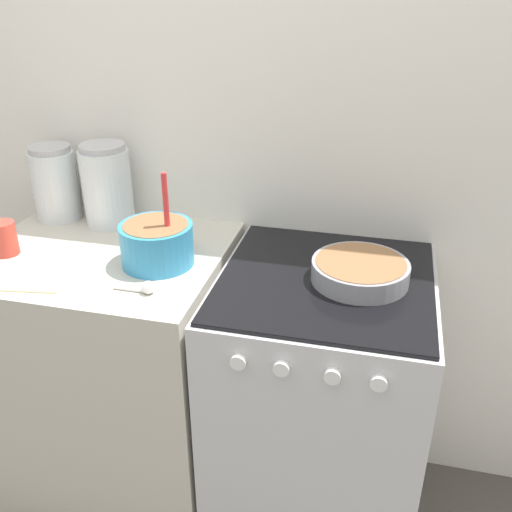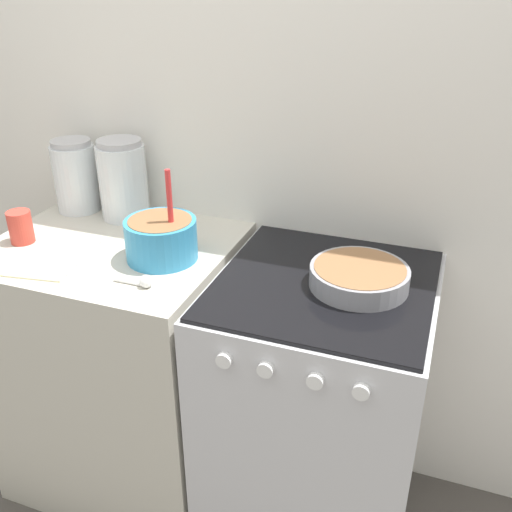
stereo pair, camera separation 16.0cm
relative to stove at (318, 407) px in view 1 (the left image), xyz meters
name	(u,v)px [view 1 (the left image)]	position (x,y,z in m)	size (l,w,h in m)	color
wall_back	(245,145)	(-0.32, 0.34, 0.73)	(4.49, 0.05, 2.40)	white
countertop_cabinet	(117,374)	(-0.69, 0.00, 0.00)	(0.75, 0.63, 0.94)	beige
stove	(318,407)	(0.00, 0.00, 0.00)	(0.61, 0.65, 0.94)	silver
mixing_bowl	(157,241)	(-0.49, -0.03, 0.54)	(0.21, 0.21, 0.28)	#338CBF
baking_pan	(360,271)	(0.09, 0.01, 0.50)	(0.27, 0.27, 0.06)	gray
storage_jar_left	(56,188)	(-0.96, 0.22, 0.58)	(0.15, 0.15, 0.25)	silver
storage_jar_middle	(107,190)	(-0.76, 0.22, 0.59)	(0.16, 0.16, 0.27)	silver
tin_can	(4,238)	(-0.96, -0.08, 0.52)	(0.07, 0.07, 0.10)	#CC3F33
recipe_page	(43,269)	(-0.80, -0.14, 0.47)	(0.23, 0.29, 0.01)	beige
measuring_spoon	(144,288)	(-0.46, -0.20, 0.48)	(0.12, 0.04, 0.04)	white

